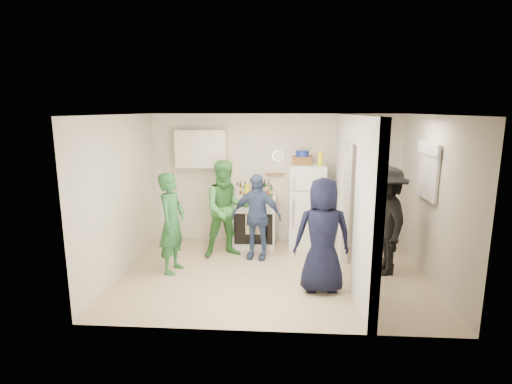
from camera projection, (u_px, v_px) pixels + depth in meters
floor at (273, 274)px, 6.38m from camera, size 4.80×4.80×0.00m
wall_back at (275, 179)px, 7.79m from camera, size 4.80×0.00×4.80m
wall_front at (270, 230)px, 4.46m from camera, size 4.80×0.00×4.80m
wall_left at (121, 195)px, 6.28m from camera, size 0.00×3.40×3.40m
wall_right at (433, 200)px, 5.97m from camera, size 0.00×3.40×3.40m
ceiling at (274, 115)px, 5.87m from camera, size 4.80×4.80×0.00m
partition_pier_back at (342, 185)px, 7.12m from camera, size 0.12×1.20×2.50m
partition_pier_front at (367, 218)px, 4.97m from camera, size 0.12×1.20×2.50m
partition_header at (356, 129)px, 5.84m from camera, size 0.12×1.00×0.40m
stove at (255, 221)px, 7.64m from camera, size 0.82×0.68×0.98m
upper_cabinet at (202, 148)px, 7.58m from camera, size 0.95×0.34×0.70m
fridge at (307, 206)px, 7.49m from camera, size 0.65×0.63×1.58m
wicker_basket at (302, 160)px, 7.37m from camera, size 0.35×0.25×0.15m
blue_bowl at (302, 153)px, 7.34m from camera, size 0.24×0.24×0.11m
yellow_cup_stack_top at (320, 159)px, 7.19m from camera, size 0.09×0.09×0.25m
wall_clock at (278, 156)px, 7.67m from camera, size 0.22×0.02×0.22m
spice_shelf at (275, 174)px, 7.72m from camera, size 0.35×0.08×0.03m
nook_window at (429, 171)px, 6.09m from camera, size 0.03×0.70×0.80m
nook_window_frame at (428, 171)px, 6.09m from camera, size 0.04×0.76×0.86m
nook_valance at (429, 148)px, 6.02m from camera, size 0.04×0.82×0.18m
yellow_cup_stack_stove at (247, 191)px, 7.31m from camera, size 0.09×0.09×0.25m
red_cup at (266, 195)px, 7.32m from camera, size 0.09×0.09×0.12m
person_green_left at (172, 223)px, 6.33m from camera, size 0.48×0.65×1.62m
person_green_center at (227, 209)px, 7.02m from camera, size 1.01×0.89×1.72m
person_denim at (256, 217)px, 6.93m from camera, size 0.93×0.53×1.50m
person_navy at (323, 236)px, 5.63m from camera, size 0.85×0.59×1.66m
person_nook at (386, 221)px, 6.26m from camera, size 0.70×1.15×1.73m
bottle_a at (240, 188)px, 7.67m from camera, size 0.07×0.07×0.24m
bottle_b at (245, 189)px, 7.43m from camera, size 0.07×0.07×0.29m
bottle_c at (251, 186)px, 7.65m from camera, size 0.08×0.08×0.31m
bottle_d at (255, 188)px, 7.47m from camera, size 0.06×0.06×0.32m
bottle_e at (260, 187)px, 7.69m from camera, size 0.06×0.06×0.28m
bottle_f at (265, 187)px, 7.52m from camera, size 0.07×0.07×0.31m
bottle_g at (269, 187)px, 7.62m from camera, size 0.06×0.06×0.30m
bottle_h at (237, 189)px, 7.44m from camera, size 0.08×0.08×0.28m
bottle_i at (257, 188)px, 7.60m from camera, size 0.08×0.08×0.27m
bottle_j at (271, 191)px, 7.40m from camera, size 0.06×0.06×0.24m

